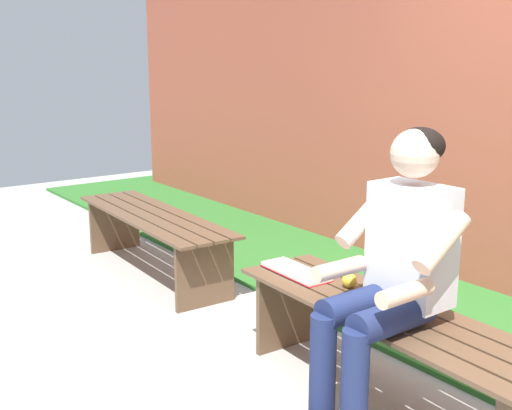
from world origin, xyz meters
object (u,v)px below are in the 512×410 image
object	(u,v)px
bench_near	(387,333)
person_seated	(391,267)
apple	(349,280)
bench_far	(153,228)
book_open	(296,272)

from	to	relation	value
bench_near	person_seated	distance (m)	0.37
person_seated	apple	world-z (taller)	person_seated
bench_far	person_seated	bearing A→B (deg)	177.48
bench_near	book_open	xyz separation A→B (m)	(0.61, 0.01, 0.12)
bench_far	apple	size ratio (longest dim) A/B	23.79
person_seated	book_open	distance (m)	0.75
bench_far	book_open	distance (m)	1.58
bench_near	book_open	distance (m)	0.62
apple	bench_far	bearing A→B (deg)	1.89
bench_near	person_seated	world-z (taller)	person_seated
book_open	apple	bearing A→B (deg)	-164.14
bench_near	book_open	size ratio (longest dim) A/B	4.02
person_seated	book_open	world-z (taller)	person_seated
bench_far	book_open	world-z (taller)	book_open
person_seated	apple	size ratio (longest dim) A/B	17.34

